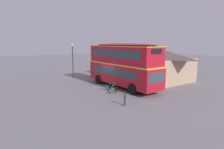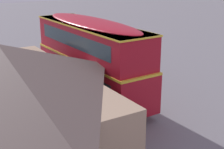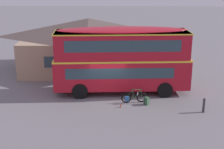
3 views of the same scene
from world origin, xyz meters
TOP-DOWN VIEW (x-y plane):
  - ground_plane at (0.00, 0.00)m, footprint 120.00×120.00m
  - double_decker_bus at (0.96, 1.28)m, footprint 9.78×3.12m
  - touring_bicycle at (1.73, -0.76)m, footprint 1.73×0.61m
  - backpack_on_ground at (2.61, -1.09)m, footprint 0.37×0.39m
  - water_bottle_red_squeeze at (0.89, -1.60)m, footprint 0.08×0.08m
  - pub_building at (-1.92, 7.07)m, footprint 12.03×7.77m
  - kerb_bollard at (6.13, -2.21)m, footprint 0.16×0.16m

SIDE VIEW (x-z plane):
  - ground_plane at x=0.00m, z-range 0.00..0.00m
  - water_bottle_red_squeeze at x=0.89m, z-range -0.01..0.22m
  - backpack_on_ground at x=2.61m, z-range 0.01..0.58m
  - touring_bicycle at x=1.73m, z-range -0.13..0.87m
  - kerb_bollard at x=6.13m, z-range 0.01..0.98m
  - pub_building at x=-1.92m, z-range 0.05..4.64m
  - double_decker_bus at x=0.96m, z-range 0.25..5.04m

